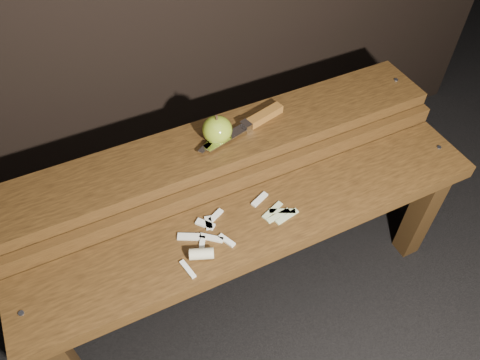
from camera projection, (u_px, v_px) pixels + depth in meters
name	position (u px, v px, depth m)	size (l,w,h in m)	color
ground	(248.00, 286.00, 1.48)	(60.00, 60.00, 0.00)	black
bench_front_tier	(261.00, 238.00, 1.18)	(1.20, 0.20, 0.42)	#321F0C
bench_rear_tier	(223.00, 162.00, 1.27)	(1.20, 0.21, 0.50)	#321F0C
apple	(217.00, 130.00, 1.17)	(0.08, 0.08, 0.08)	olive
knife	(255.00, 121.00, 1.23)	(0.27, 0.09, 0.02)	brown
apple_scraps	(219.00, 237.00, 1.09)	(0.32, 0.15, 0.03)	beige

